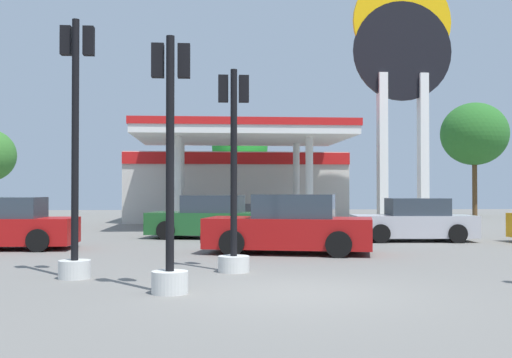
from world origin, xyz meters
TOP-DOWN VIEW (x-y plane):
  - ground_plane at (0.00, 0.00)m, footprint 90.00×90.00m
  - gas_station at (0.12, 24.10)m, footprint 11.69×14.05m
  - station_pole_sign at (7.62, 18.05)m, footprint 4.62×0.56m
  - car_0 at (5.54, 10.33)m, footprint 4.16×2.10m
  - car_1 at (-7.36, 8.33)m, footprint 4.26×2.00m
  - car_4 at (0.83, 6.54)m, footprint 4.79×2.90m
  - car_5 at (-1.32, 12.08)m, footprint 4.59×2.74m
  - traffic_signal_1 at (-2.03, 0.12)m, footprint 0.65×0.66m
  - traffic_signal_2 at (-0.86, 2.79)m, footprint 0.66×0.69m
  - traffic_signal_3 at (-3.98, 2.06)m, footprint 0.65×0.67m
  - tree_1 at (0.69, 30.23)m, footprint 3.60×3.60m
  - tree_2 at (16.18, 29.76)m, footprint 4.39×4.39m

SIDE VIEW (x-z plane):
  - ground_plane at x=0.00m, z-range 0.00..0.00m
  - car_0 at x=5.54m, z-range -0.07..1.38m
  - car_1 at x=-7.36m, z-range -0.07..1.44m
  - car_5 at x=-1.32m, z-range -0.07..1.46m
  - car_4 at x=0.83m, z-range -0.08..1.53m
  - traffic_signal_2 at x=-0.86m, z-range -0.53..3.73m
  - traffic_signal_1 at x=-2.03m, z-range -0.48..3.81m
  - traffic_signal_3 at x=-3.98m, z-range -0.52..4.53m
  - gas_station at x=0.12m, z-range -0.14..4.49m
  - tree_1 at x=0.69m, z-range 1.28..7.69m
  - tree_2 at x=16.18m, z-range 1.67..9.17m
  - station_pole_sign at x=7.62m, z-range 1.62..13.50m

